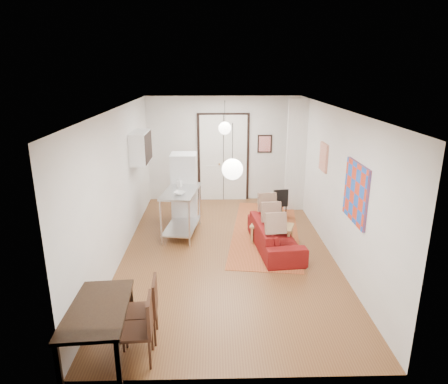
{
  "coord_description": "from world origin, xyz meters",
  "views": [
    {
      "loc": [
        -0.26,
        -7.46,
        3.62
      ],
      "look_at": [
        -0.07,
        0.13,
        1.25
      ],
      "focal_mm": 32.0,
      "sensor_mm": 36.0,
      "label": 1
    }
  ],
  "objects_px": {
    "coffee_table": "(272,227)",
    "dining_table": "(97,313)",
    "sofa": "(275,235)",
    "dining_chair_near": "(142,302)",
    "fridge": "(184,188)",
    "dining_chair_far": "(136,321)",
    "black_side_chair": "(278,200)",
    "kitchen_counter": "(181,205)"
  },
  "relations": [
    {
      "from": "sofa",
      "to": "coffee_table",
      "type": "height_order",
      "value": "sofa"
    },
    {
      "from": "kitchen_counter",
      "to": "dining_chair_near",
      "type": "height_order",
      "value": "kitchen_counter"
    },
    {
      "from": "dining_chair_near",
      "to": "dining_chair_far",
      "type": "relative_size",
      "value": 1.0
    },
    {
      "from": "kitchen_counter",
      "to": "dining_chair_far",
      "type": "bearing_deg",
      "value": -85.95
    },
    {
      "from": "coffee_table",
      "to": "dining_chair_far",
      "type": "bearing_deg",
      "value": -122.43
    },
    {
      "from": "dining_table",
      "to": "kitchen_counter",
      "type": "bearing_deg",
      "value": 79.35
    },
    {
      "from": "fridge",
      "to": "black_side_chair",
      "type": "relative_size",
      "value": 2.11
    },
    {
      "from": "sofa",
      "to": "dining_chair_near",
      "type": "distance_m",
      "value": 3.59
    },
    {
      "from": "sofa",
      "to": "dining_table",
      "type": "distance_m",
      "value": 4.25
    },
    {
      "from": "fridge",
      "to": "dining_table",
      "type": "xyz_separation_m",
      "value": [
        -0.77,
        -4.78,
        -0.2
      ]
    },
    {
      "from": "dining_chair_near",
      "to": "dining_chair_far",
      "type": "height_order",
      "value": "same"
    },
    {
      "from": "fridge",
      "to": "black_side_chair",
      "type": "bearing_deg",
      "value": 5.58
    },
    {
      "from": "dining_chair_near",
      "to": "coffee_table",
      "type": "bearing_deg",
      "value": 139.89
    },
    {
      "from": "coffee_table",
      "to": "black_side_chair",
      "type": "height_order",
      "value": "black_side_chair"
    },
    {
      "from": "fridge",
      "to": "dining_table",
      "type": "distance_m",
      "value": 4.85
    },
    {
      "from": "fridge",
      "to": "sofa",
      "type": "bearing_deg",
      "value": -38.16
    },
    {
      "from": "coffee_table",
      "to": "kitchen_counter",
      "type": "height_order",
      "value": "kitchen_counter"
    },
    {
      "from": "dining_chair_near",
      "to": "black_side_chair",
      "type": "height_order",
      "value": "dining_chair_near"
    },
    {
      "from": "fridge",
      "to": "black_side_chair",
      "type": "xyz_separation_m",
      "value": [
        2.3,
        0.22,
        -0.38
      ]
    },
    {
      "from": "dining_table",
      "to": "fridge",
      "type": "bearing_deg",
      "value": 80.8
    },
    {
      "from": "coffee_table",
      "to": "dining_chair_far",
      "type": "height_order",
      "value": "dining_chair_far"
    },
    {
      "from": "kitchen_counter",
      "to": "fridge",
      "type": "bearing_deg",
      "value": 96.47
    },
    {
      "from": "kitchen_counter",
      "to": "fridge",
      "type": "distance_m",
      "value": 0.79
    },
    {
      "from": "coffee_table",
      "to": "fridge",
      "type": "relative_size",
      "value": 0.58
    },
    {
      "from": "kitchen_counter",
      "to": "dining_chair_far",
      "type": "xyz_separation_m",
      "value": [
        -0.28,
        -4.01,
        -0.17
      ]
    },
    {
      "from": "kitchen_counter",
      "to": "dining_table",
      "type": "height_order",
      "value": "kitchen_counter"
    },
    {
      "from": "kitchen_counter",
      "to": "dining_table",
      "type": "bearing_deg",
      "value": -92.65
    },
    {
      "from": "fridge",
      "to": "dining_table",
      "type": "height_order",
      "value": "fridge"
    },
    {
      "from": "dining_chair_far",
      "to": "black_side_chair",
      "type": "bearing_deg",
      "value": 148.36
    },
    {
      "from": "coffee_table",
      "to": "dining_chair_near",
      "type": "xyz_separation_m",
      "value": [
        -2.25,
        -3.11,
        0.19
      ]
    },
    {
      "from": "fridge",
      "to": "dining_chair_near",
      "type": "height_order",
      "value": "fridge"
    },
    {
      "from": "coffee_table",
      "to": "sofa",
      "type": "bearing_deg",
      "value": -86.77
    },
    {
      "from": "dining_chair_far",
      "to": "coffee_table",
      "type": "bearing_deg",
      "value": 143.42
    },
    {
      "from": "coffee_table",
      "to": "dining_table",
      "type": "height_order",
      "value": "dining_table"
    },
    {
      "from": "dining_table",
      "to": "sofa",
      "type": "bearing_deg",
      "value": 49.49
    },
    {
      "from": "kitchen_counter",
      "to": "black_side_chair",
      "type": "bearing_deg",
      "value": 31.06
    },
    {
      "from": "dining_chair_far",
      "to": "black_side_chair",
      "type": "xyz_separation_m",
      "value": [
        2.6,
        5.0,
        -0.06
      ]
    },
    {
      "from": "black_side_chair",
      "to": "dining_chair_near",
      "type": "bearing_deg",
      "value": 49.9
    },
    {
      "from": "coffee_table",
      "to": "fridge",
      "type": "distance_m",
      "value": 2.37
    },
    {
      "from": "sofa",
      "to": "kitchen_counter",
      "type": "relative_size",
      "value": 1.38
    },
    {
      "from": "coffee_table",
      "to": "fridge",
      "type": "bearing_deg",
      "value": 147.74
    },
    {
      "from": "fridge",
      "to": "dining_chair_far",
      "type": "bearing_deg",
      "value": -93.33
    }
  ]
}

